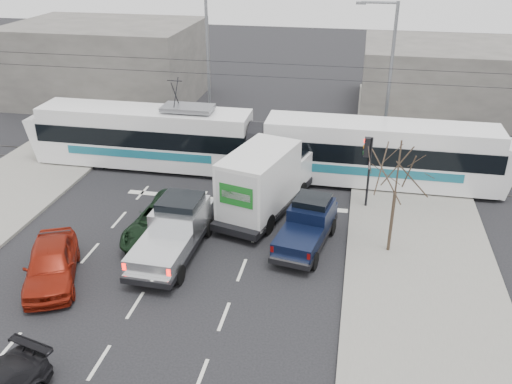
% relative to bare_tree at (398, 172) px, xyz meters
% --- Properties ---
extents(ground, '(120.00, 120.00, 0.00)m').
position_rel_bare_tree_xyz_m(ground, '(-7.60, -2.50, -3.79)').
color(ground, black).
rests_on(ground, ground).
extents(sidewalk_right, '(6.00, 60.00, 0.15)m').
position_rel_bare_tree_xyz_m(sidewalk_right, '(1.40, -2.50, -3.72)').
color(sidewalk_right, gray).
rests_on(sidewalk_right, ground).
extents(rails, '(60.00, 1.60, 0.03)m').
position_rel_bare_tree_xyz_m(rails, '(-7.60, 7.50, -3.78)').
color(rails, '#33302D').
rests_on(rails, ground).
extents(building_left, '(14.00, 10.00, 6.00)m').
position_rel_bare_tree_xyz_m(building_left, '(-21.60, 19.50, -0.79)').
color(building_left, slate).
rests_on(building_left, ground).
extents(building_right, '(12.00, 10.00, 5.00)m').
position_rel_bare_tree_xyz_m(building_right, '(4.40, 21.50, -1.29)').
color(building_right, slate).
rests_on(building_right, ground).
extents(bare_tree, '(2.40, 2.40, 5.00)m').
position_rel_bare_tree_xyz_m(bare_tree, '(0.00, 0.00, 0.00)').
color(bare_tree, '#47382B').
rests_on(bare_tree, ground).
extents(traffic_signal, '(0.44, 0.44, 3.60)m').
position_rel_bare_tree_xyz_m(traffic_signal, '(-1.13, 4.00, -1.05)').
color(traffic_signal, black).
rests_on(traffic_signal, ground).
extents(street_lamp_near, '(2.38, 0.25, 9.00)m').
position_rel_bare_tree_xyz_m(street_lamp_near, '(-0.29, 11.50, 1.32)').
color(street_lamp_near, slate).
rests_on(street_lamp_near, ground).
extents(street_lamp_far, '(2.38, 0.25, 9.00)m').
position_rel_bare_tree_xyz_m(street_lamp_far, '(-11.79, 13.50, 1.32)').
color(street_lamp_far, slate).
rests_on(street_lamp_far, ground).
extents(catenary, '(60.00, 0.20, 7.00)m').
position_rel_bare_tree_xyz_m(catenary, '(-7.60, 7.50, 0.09)').
color(catenary, black).
rests_on(catenary, ground).
extents(tram, '(25.30, 2.57, 5.17)m').
position_rel_bare_tree_xyz_m(tram, '(-7.09, 6.98, -1.96)').
color(tram, white).
rests_on(tram, ground).
extents(silver_pickup, '(2.30, 6.02, 2.16)m').
position_rel_bare_tree_xyz_m(silver_pickup, '(-8.99, -1.57, -2.72)').
color(silver_pickup, black).
rests_on(silver_pickup, ground).
extents(box_truck, '(4.02, 7.14, 3.38)m').
position_rel_bare_tree_xyz_m(box_truck, '(-5.88, 2.62, -2.12)').
color(box_truck, black).
rests_on(box_truck, ground).
extents(navy_pickup, '(2.55, 4.98, 2.00)m').
position_rel_bare_tree_xyz_m(navy_pickup, '(-3.51, 0.08, -2.81)').
color(navy_pickup, black).
rests_on(navy_pickup, ground).
extents(green_car, '(2.78, 5.57, 1.51)m').
position_rel_bare_tree_xyz_m(green_car, '(-9.90, -0.36, -3.03)').
color(green_car, black).
rests_on(green_car, ground).
extents(red_car, '(3.57, 4.98, 1.58)m').
position_rel_bare_tree_xyz_m(red_car, '(-13.08, -4.61, -3.00)').
color(red_car, maroon).
rests_on(red_car, ground).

